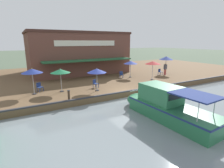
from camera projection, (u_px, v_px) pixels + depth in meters
ground_plane at (126, 98)px, 16.58m from camera, size 220.00×220.00×0.00m
quay_deck at (85, 76)px, 25.85m from camera, size 22.00×56.00×0.60m
quay_edge_fender at (125, 92)px, 16.51m from camera, size 0.20×50.40×0.10m
waterfront_restaurant at (77, 52)px, 27.12m from camera, size 10.86×14.20×6.04m
patio_umbrella_far_corner at (60, 71)px, 16.19m from camera, size 1.82×1.82×2.21m
patio_umbrella_near_quay_edge at (32, 71)px, 15.35m from camera, size 1.81×1.81×2.37m
patio_umbrella_mid_patio_right at (166, 58)px, 25.37m from camera, size 2.01×2.01×2.61m
patio_umbrella_by_entrance at (97, 71)px, 16.54m from camera, size 1.83×1.83×2.21m
patio_umbrella_mid_patio_left at (131, 62)px, 22.98m from camera, size 1.80×1.80×2.22m
patio_umbrella_back_row at (153, 63)px, 21.50m from camera, size 1.95×1.95×2.34m
cafe_chair_far_corner_seat at (39, 87)px, 16.62m from camera, size 0.59×0.59×0.85m
cafe_chair_mid_patio at (95, 83)px, 18.02m from camera, size 0.59×0.59×0.85m
cafe_chair_under_first_umbrella at (160, 71)px, 25.06m from camera, size 0.46×0.46×0.85m
cafe_chair_facing_river at (121, 74)px, 22.98m from camera, size 0.57×0.57×0.85m
person_near_entrance at (165, 67)px, 24.87m from camera, size 0.48×0.48×1.71m
motorboat_second_along at (163, 105)px, 12.32m from camera, size 7.62×2.63×2.20m
mooring_post at (69, 95)px, 14.13m from camera, size 0.22×0.22×0.83m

